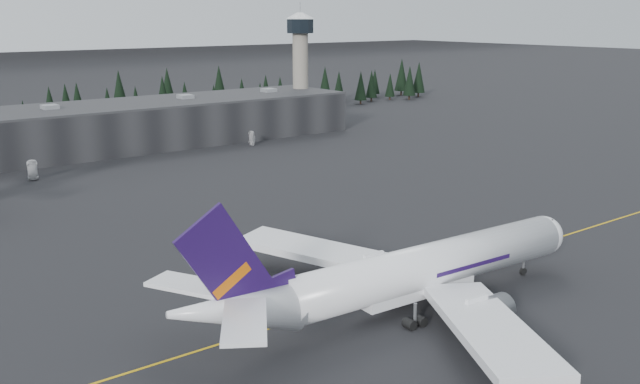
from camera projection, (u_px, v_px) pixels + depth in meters
ground at (404, 279)px, 102.88m from camera, size 1400.00×1400.00×0.00m
taxiline at (414, 283)px, 101.34m from camera, size 400.00×0.40×0.02m
terminal at (89, 129)px, 197.34m from camera, size 160.00×30.00×12.60m
control_tower at (300, 56)px, 239.95m from camera, size 10.00×10.00×37.70m
treeline at (46, 111)px, 225.46m from camera, size 360.00×20.00×15.00m
jet_main at (400, 275)px, 90.01m from camera, size 62.58×57.68×18.39m
gse_vehicle_a at (33, 177)px, 163.79m from camera, size 3.15×5.23×1.36m
gse_vehicle_b at (252, 143)px, 207.38m from camera, size 4.67×3.00×1.48m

